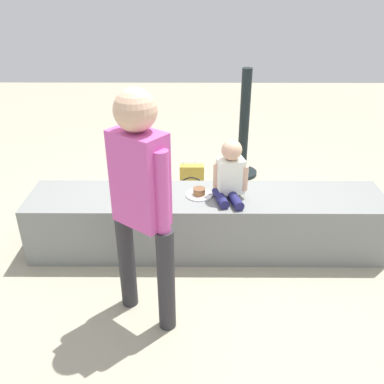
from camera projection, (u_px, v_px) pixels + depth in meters
The scene contains 11 objects.
ground_plane at pixel (206, 247), 3.64m from camera, with size 12.00×12.00×0.00m, color #A39D86.
concrete_ledge at pixel (206, 222), 3.52m from camera, with size 2.92×0.56×0.50m, color gray.
child_seated at pixel (230, 174), 3.28m from camera, with size 0.28×0.34×0.48m.
adult_standing at pixel (141, 193), 2.49m from camera, with size 0.40×0.35×1.59m.
cake_plate at pixel (199, 193), 3.40m from camera, with size 0.22×0.22×0.07m.
gift_bag at pixel (192, 178), 4.49m from camera, with size 0.26×0.10×0.35m.
railing_post at pixel (243, 136), 4.71m from camera, with size 0.36×0.36×1.23m.
water_bottle_near_gift at pixel (244, 183), 4.49m from camera, with size 0.06×0.06×0.23m.
party_cup_red at pixel (158, 191), 4.44m from camera, with size 0.08×0.08×0.11m, color red.
cake_box_white at pixel (261, 202), 4.23m from camera, with size 0.32×0.28×0.12m, color white.
handbag_black_leather at pixel (191, 199), 4.13m from camera, with size 0.34×0.12×0.37m.
Camera 1 is at (-0.10, -2.99, 2.13)m, focal length 39.09 mm.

